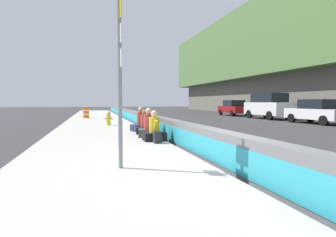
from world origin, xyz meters
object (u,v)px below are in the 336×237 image
Objects in this scene: seated_person_far at (141,124)px; construction_barrel at (86,112)px; parked_car_third at (317,111)px; parked_car_midline at (233,108)px; seated_person_rear at (145,126)px; backpack at (157,137)px; parked_car_fourth at (268,106)px; seated_person_foreground at (154,131)px; route_sign_post at (120,68)px; fire_hydrant at (109,118)px; seated_person_middle at (149,128)px.

seated_person_far is 1.22× the size of construction_barrel.
parked_car_third is 11.73m from parked_car_midline.
seated_person_rear reaches higher than backpack.
parked_car_fourth reaches higher than parked_car_midline.
parked_car_midline is at bearing -36.02° from seated_person_foreground.
route_sign_post is at bearing 164.81° from seated_person_rear.
backpack is (-0.62, 0.03, -0.15)m from seated_person_foreground.
fire_hydrant is 4.02m from seated_person_far.
backpack is 17.94m from parked_car_fourth.
construction_barrel is (13.89, 2.71, 0.12)m from seated_person_middle.
parked_car_midline is (18.43, -12.98, 0.53)m from backpack.
route_sign_post is at bearing 136.73° from parked_car_fourth.
seated_person_far is 13.22m from parked_car_third.
parked_car_midline reaches higher than fire_hydrant.
backpack is at bearing 133.27° from parked_car_fourth.
construction_barrel is at bearing 60.39° from parked_car_third.
parked_car_third is at bearing -62.82° from backpack.
fire_hydrant is at bearing 85.95° from parked_car_third.
seated_person_far reaches higher than seated_person_foreground.
route_sign_post is 3.42× the size of seated_person_rear.
route_sign_post reaches higher than seated_person_far.
parked_car_fourth is (-3.32, -15.70, 0.56)m from construction_barrel.
route_sign_post is at bearing 154.35° from backpack.
seated_person_foreground is at bearing 178.92° from seated_person_middle.
seated_person_foreground is 0.23× the size of parked_car_fourth.
route_sign_post reaches higher than seated_person_middle.
seated_person_middle is 0.26× the size of parked_car_third.
construction_barrel is at bearing 13.29° from seated_person_far.
parked_car_fourth reaches higher than seated_person_middle.
backpack is at bearing -25.65° from route_sign_post.
route_sign_post is 0.79× the size of parked_car_midline.
fire_hydrant is 0.80× the size of seated_person_foreground.
construction_barrel is at bearing 3.36° from route_sign_post.
construction_barrel is (11.71, 2.77, 0.12)m from seated_person_far.
parked_car_third reaches higher than seated_person_foreground.
parked_car_midline reaches higher than seated_person_far.
parked_car_midline is (10.73, -14.17, 0.27)m from fire_hydrant.
parked_car_third reaches higher than seated_person_far.
route_sign_post is at bearing 166.87° from seated_person_far.
seated_person_far is (3.28, -0.08, 0.02)m from seated_person_foreground.
seated_person_foreground is (3.84, -1.58, -1.75)m from route_sign_post.
seated_person_foreground is 0.94× the size of seated_person_far.
fire_hydrant is 5.06m from seated_person_rear.
parked_car_third reaches higher than seated_person_rear.
seated_person_rear is at bearing 126.17° from parked_car_fourth.
construction_barrel is at bearing 10.16° from seated_person_foreground.
seated_person_foreground is at bearing 178.59° from seated_person_far.
seated_person_rear is at bearing -165.35° from fire_hydrant.
parked_car_fourth is (15.50, -14.60, -1.05)m from route_sign_post.
parked_car_midline is (16.71, -12.93, 0.36)m from seated_person_middle.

